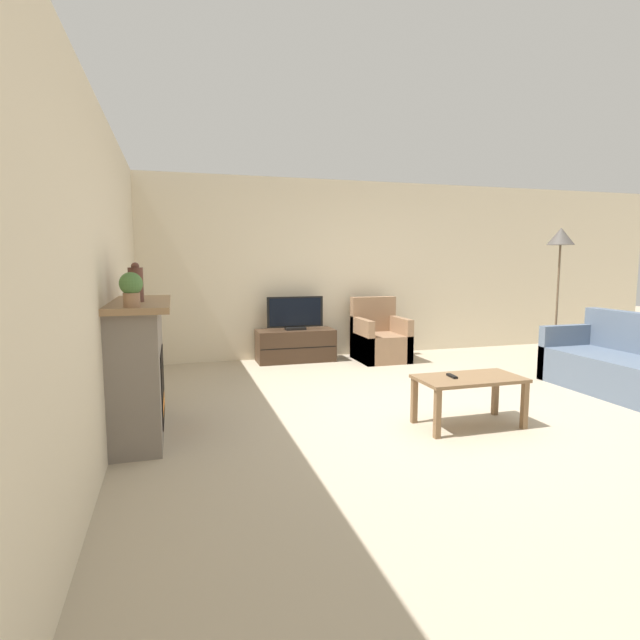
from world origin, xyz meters
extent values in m
plane|color=tan|center=(0.00, 0.00, 0.00)|extent=(24.00, 24.00, 0.00)
cube|color=beige|center=(0.00, 3.03, 1.35)|extent=(12.00, 0.06, 2.70)
cube|color=beige|center=(-2.95, 0.00, 1.35)|extent=(0.06, 12.00, 2.70)
cube|color=slate|center=(-2.73, 0.08, 0.55)|extent=(0.38, 1.27, 1.10)
cube|color=black|center=(-2.53, 0.08, 0.42)|extent=(0.01, 0.70, 0.61)
cube|color=orange|center=(-2.53, 0.08, 0.25)|extent=(0.01, 0.49, 0.12)
cube|color=#93704C|center=(-2.70, 0.08, 1.13)|extent=(0.50, 1.39, 0.05)
cylinder|color=#385670|center=(-2.71, -0.34, 1.23)|extent=(0.07, 0.07, 0.16)
sphere|color=#385670|center=(-2.71, -0.34, 1.31)|extent=(0.04, 0.04, 0.04)
cylinder|color=#512D23|center=(-2.71, -0.03, 1.29)|extent=(0.12, 0.12, 0.28)
sphere|color=#512D23|center=(-2.71, -0.03, 1.44)|extent=(0.06, 0.06, 0.06)
cube|color=brown|center=(-2.71, 0.21, 1.23)|extent=(0.07, 0.11, 0.15)
cylinder|color=white|center=(-2.67, 0.21, 1.24)|extent=(0.00, 0.08, 0.08)
cylinder|color=#936B4C|center=(-2.71, -0.51, 1.20)|extent=(0.12, 0.12, 0.11)
sphere|color=#477038|center=(-2.71, -0.51, 1.32)|extent=(0.17, 0.17, 0.17)
cube|color=#422D1E|center=(-0.71, 2.72, 0.24)|extent=(1.14, 0.47, 0.47)
cube|color=black|center=(-0.71, 2.49, 0.24)|extent=(1.12, 0.01, 0.01)
cube|color=black|center=(-0.71, 2.72, 0.49)|extent=(0.29, 0.18, 0.04)
cube|color=black|center=(-0.71, 2.72, 0.74)|extent=(0.84, 0.03, 0.45)
cube|color=black|center=(-0.71, 2.71, 0.74)|extent=(0.77, 0.01, 0.40)
cube|color=#937051|center=(0.52, 2.41, 0.20)|extent=(0.70, 0.76, 0.40)
cube|color=#937051|center=(0.52, 2.72, 0.67)|extent=(0.70, 0.14, 0.53)
cube|color=#937051|center=(0.22, 2.41, 0.32)|extent=(0.10, 0.76, 0.64)
cube|color=#937051|center=(0.82, 2.41, 0.32)|extent=(0.10, 0.76, 0.64)
cube|color=brown|center=(0.11, -0.54, 0.44)|extent=(0.95, 0.50, 0.03)
cube|color=brown|center=(-0.32, -0.75, 0.21)|extent=(0.05, 0.05, 0.42)
cube|color=brown|center=(0.54, -0.75, 0.21)|extent=(0.05, 0.05, 0.42)
cube|color=brown|center=(-0.32, -0.33, 0.21)|extent=(0.05, 0.05, 0.42)
cube|color=brown|center=(0.54, -0.33, 0.21)|extent=(0.05, 0.05, 0.42)
cube|color=black|center=(-0.05, -0.50, 0.46)|extent=(0.05, 0.15, 0.02)
cube|color=slate|center=(2.38, 0.73, 0.34)|extent=(0.85, 0.11, 0.68)
cylinder|color=black|center=(2.46, 1.07, 0.01)|extent=(0.30, 0.30, 0.01)
cylinder|color=brown|center=(2.46, 1.07, 0.85)|extent=(0.03, 0.03, 1.67)
cone|color=#4C4742|center=(2.46, 1.07, 1.80)|extent=(0.34, 0.34, 0.22)
camera|label=1|loc=(-2.41, -4.36, 1.50)|focal=28.00mm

